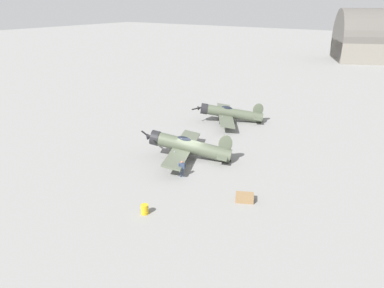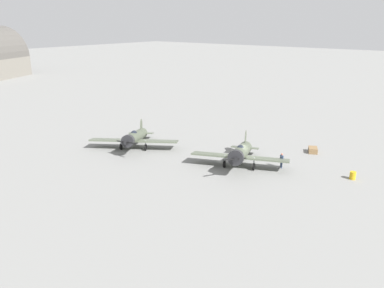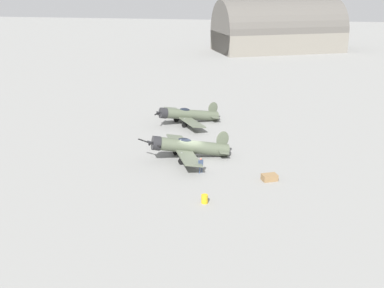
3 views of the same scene
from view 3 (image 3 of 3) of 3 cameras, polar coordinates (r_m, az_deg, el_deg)
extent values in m
plane|color=gray|center=(57.94, 0.00, -1.69)|extent=(400.00, 400.00, 0.00)
cylinder|color=#4C5442|center=(57.45, 0.00, -0.33)|extent=(4.90, 8.80, 3.08)
cylinder|color=#232326|center=(56.46, -4.15, 0.09)|extent=(1.98, 1.74, 1.79)
cone|color=#232326|center=(56.33, -4.80, 0.16)|extent=(0.89, 0.88, 0.78)
cube|color=black|center=(56.31, -4.95, 0.15)|extent=(1.19, 2.90, 0.52)
ellipsoid|color=black|center=(57.01, -0.86, 0.38)|extent=(1.40, 1.95, 0.97)
cube|color=#565E4C|center=(57.31, -1.03, -0.62)|extent=(10.88, 6.14, 0.53)
ellipsoid|color=#4C5442|center=(58.14, 3.54, 0.54)|extent=(0.83, 1.74, 2.24)
cube|color=#565E4C|center=(58.47, 3.33, -0.59)|extent=(3.56, 2.34, 0.30)
cylinder|color=#999BA0|center=(55.77, -1.20, -1.49)|extent=(0.14, 0.14, 1.07)
cylinder|color=black|center=(55.96, -1.19, -2.01)|extent=(0.50, 0.81, 0.80)
cylinder|color=#999BA0|center=(58.85, -1.86, -0.40)|extent=(0.14, 0.14, 1.07)
cylinder|color=black|center=(59.02, -1.86, -0.89)|extent=(0.50, 0.81, 0.80)
cylinder|color=black|center=(58.93, 4.00, -1.23)|extent=(0.20, 0.30, 0.28)
cylinder|color=#4C5442|center=(71.55, -0.20, 3.41)|extent=(5.97, 8.12, 2.79)
cylinder|color=#232326|center=(69.94, -3.32, 3.59)|extent=(1.91, 1.79, 1.66)
cone|color=#232326|center=(69.71, -3.83, 3.61)|extent=(0.89, 0.89, 0.72)
cube|color=black|center=(69.66, -3.95, 3.60)|extent=(3.26, 0.23, 0.42)
ellipsoid|color=black|center=(71.04, -0.85, 3.92)|extent=(1.61, 1.91, 0.94)
cube|color=#565E4C|center=(71.23, -0.97, 3.15)|extent=(10.65, 7.89, 0.50)
ellipsoid|color=#4C5442|center=(72.83, 2.44, 4.16)|extent=(1.07, 1.55, 2.04)
cube|color=#565E4C|center=(73.03, 2.28, 3.32)|extent=(3.45, 2.78, 0.28)
cylinder|color=#999BA0|center=(69.67, -0.87, 2.59)|extent=(0.14, 0.14, 0.93)
cylinder|color=black|center=(69.80, -0.87, 2.22)|extent=(0.60, 0.78, 0.80)
cylinder|color=#999BA0|center=(72.55, -1.83, 3.24)|extent=(0.14, 0.14, 0.93)
cylinder|color=black|center=(72.68, -1.83, 2.88)|extent=(0.60, 0.78, 0.80)
cylinder|color=black|center=(73.52, 2.78, 2.84)|extent=(0.24, 0.29, 0.28)
cylinder|color=#384766|center=(53.49, 0.88, -2.96)|extent=(0.13, 0.13, 0.87)
cylinder|color=#384766|center=(53.67, 1.14, -2.89)|extent=(0.13, 0.13, 0.87)
cube|color=#384766|center=(53.31, 1.01, -2.18)|extent=(0.51, 0.49, 0.62)
sphere|color=#C26953|center=(53.16, 1.02, -1.74)|extent=(0.23, 0.23, 0.23)
cylinder|color=#384766|center=(53.14, 0.77, -2.23)|extent=(0.09, 0.09, 0.58)
cylinder|color=#384766|center=(53.47, 1.26, -2.09)|extent=(0.09, 0.09, 0.58)
cube|color=olive|center=(52.33, 8.93, -3.82)|extent=(1.63, 1.87, 0.67)
cylinder|color=gold|center=(46.66, 1.46, -6.35)|extent=(0.63, 0.63, 0.84)
torus|color=gold|center=(46.58, 1.46, -6.16)|extent=(0.66, 0.66, 0.04)
torus|color=gold|center=(46.73, 1.46, -6.54)|extent=(0.66, 0.66, 0.04)
cube|color=slate|center=(147.33, 9.83, 11.62)|extent=(30.74, 39.22, 5.58)
cylinder|color=#524E49|center=(147.03, 9.89, 12.70)|extent=(30.74, 39.22, 17.82)
camera|label=1|loc=(25.32, 39.24, 6.52)|focal=35.01mm
camera|label=2|loc=(56.52, -46.11, 8.82)|focal=36.44mm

